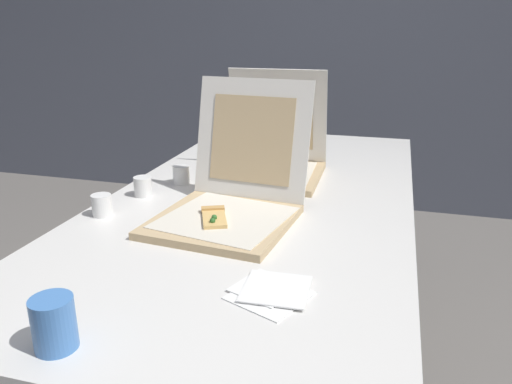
% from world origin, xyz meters
% --- Properties ---
extents(wall_back, '(10.00, 0.10, 2.60)m').
position_xyz_m(wall_back, '(0.00, 2.63, 1.30)').
color(wall_back, slate).
rests_on(wall_back, ground).
extents(table, '(0.99, 2.01, 0.75)m').
position_xyz_m(table, '(0.00, 0.55, 0.70)').
color(table, silver).
rests_on(table, ground).
extents(pizza_box_front, '(0.42, 0.50, 0.39)m').
position_xyz_m(pizza_box_front, '(-0.04, 0.31, 0.80)').
color(pizza_box_front, tan).
rests_on(pizza_box_front, table).
extents(pizza_box_middle, '(0.38, 0.39, 0.39)m').
position_xyz_m(pizza_box_middle, '(-0.03, 0.78, 0.80)').
color(pizza_box_middle, tan).
rests_on(pizza_box_middle, table).
extents(cup_white_near_center, '(0.06, 0.06, 0.07)m').
position_xyz_m(cup_white_near_center, '(-0.38, 0.43, 0.78)').
color(cup_white_near_center, white).
rests_on(cup_white_near_center, table).
extents(cup_white_mid, '(0.06, 0.06, 0.07)m').
position_xyz_m(cup_white_mid, '(-0.31, 0.59, 0.78)').
color(cup_white_mid, white).
rests_on(cup_white_mid, table).
extents(cup_white_near_left, '(0.06, 0.06, 0.07)m').
position_xyz_m(cup_white_near_left, '(-0.42, 0.23, 0.78)').
color(cup_white_near_left, white).
rests_on(cup_white_near_left, table).
extents(cup_printed_front, '(0.08, 0.08, 0.10)m').
position_xyz_m(cup_printed_front, '(-0.14, -0.36, 0.80)').
color(cup_printed_front, '#477FCC').
rests_on(cup_printed_front, table).
extents(napkin_pile, '(0.19, 0.20, 0.01)m').
position_xyz_m(napkin_pile, '(0.19, -0.07, 0.75)').
color(napkin_pile, white).
rests_on(napkin_pile, table).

